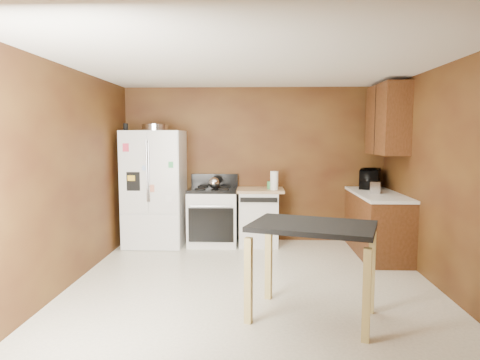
# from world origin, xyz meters

# --- Properties ---
(floor) EXTENTS (4.50, 4.50, 0.00)m
(floor) POSITION_xyz_m (0.00, 0.00, 0.00)
(floor) COLOR white
(floor) RESTS_ON ground
(ceiling) EXTENTS (4.50, 4.50, 0.00)m
(ceiling) POSITION_xyz_m (0.00, 0.00, 2.50)
(ceiling) COLOR white
(ceiling) RESTS_ON ground
(wall_back) EXTENTS (4.20, 0.00, 4.20)m
(wall_back) POSITION_xyz_m (0.00, 2.25, 1.25)
(wall_back) COLOR brown
(wall_back) RESTS_ON ground
(wall_front) EXTENTS (4.20, 0.00, 4.20)m
(wall_front) POSITION_xyz_m (0.00, -2.25, 1.25)
(wall_front) COLOR brown
(wall_front) RESTS_ON ground
(wall_left) EXTENTS (0.00, 4.50, 4.50)m
(wall_left) POSITION_xyz_m (-2.10, 0.00, 1.25)
(wall_left) COLOR brown
(wall_left) RESTS_ON ground
(wall_right) EXTENTS (0.00, 4.50, 4.50)m
(wall_right) POSITION_xyz_m (2.10, 0.00, 1.25)
(wall_right) COLOR brown
(wall_right) RESTS_ON ground
(roasting_pan) EXTENTS (0.40, 0.40, 0.10)m
(roasting_pan) POSITION_xyz_m (-1.53, 1.87, 1.85)
(roasting_pan) COLOR silver
(roasting_pan) RESTS_ON refrigerator
(pen_cup) EXTENTS (0.07, 0.07, 0.11)m
(pen_cup) POSITION_xyz_m (-1.97, 1.81, 1.85)
(pen_cup) COLOR black
(pen_cup) RESTS_ON refrigerator
(kettle) EXTENTS (0.18, 0.18, 0.18)m
(kettle) POSITION_xyz_m (-0.62, 1.88, 0.99)
(kettle) COLOR silver
(kettle) RESTS_ON gas_range
(paper_towel) EXTENTS (0.16, 0.16, 0.29)m
(paper_towel) POSITION_xyz_m (0.32, 1.85, 1.03)
(paper_towel) COLOR white
(paper_towel) RESTS_ON dishwasher
(green_canister) EXTENTS (0.12, 0.12, 0.11)m
(green_canister) POSITION_xyz_m (0.26, 1.96, 0.95)
(green_canister) COLOR #3EA155
(green_canister) RESTS_ON dishwasher
(toaster) EXTENTS (0.20, 0.26, 0.17)m
(toaster) POSITION_xyz_m (1.76, 1.48, 0.98)
(toaster) COLOR silver
(toaster) RESTS_ON right_cabinets
(microwave) EXTENTS (0.50, 0.59, 0.28)m
(microwave) POSITION_xyz_m (1.83, 2.02, 1.04)
(microwave) COLOR black
(microwave) RESTS_ON right_cabinets
(refrigerator) EXTENTS (0.90, 0.80, 1.80)m
(refrigerator) POSITION_xyz_m (-1.55, 1.86, 0.90)
(refrigerator) COLOR white
(refrigerator) RESTS_ON ground
(gas_range) EXTENTS (0.76, 0.68, 1.10)m
(gas_range) POSITION_xyz_m (-0.64, 1.92, 0.46)
(gas_range) COLOR white
(gas_range) RESTS_ON ground
(dishwasher) EXTENTS (0.78, 0.63, 0.89)m
(dishwasher) POSITION_xyz_m (0.08, 1.95, 0.45)
(dishwasher) COLOR white
(dishwasher) RESTS_ON ground
(right_cabinets) EXTENTS (0.63, 1.58, 2.45)m
(right_cabinets) POSITION_xyz_m (1.84, 1.48, 0.91)
(right_cabinets) COLOR brown
(right_cabinets) RESTS_ON ground
(island) EXTENTS (1.30, 1.06, 0.91)m
(island) POSITION_xyz_m (0.56, -0.80, 0.76)
(island) COLOR black
(island) RESTS_ON ground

